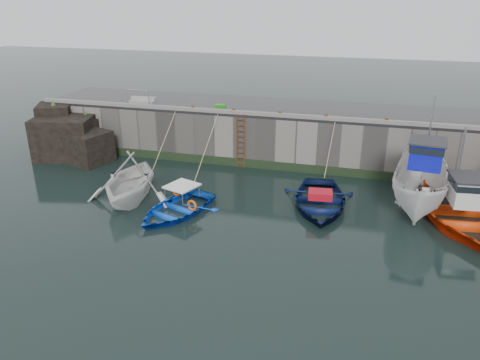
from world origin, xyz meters
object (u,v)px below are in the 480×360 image
(boat_near_navy, at_px, (319,206))
(bollard_c, at_px, (280,114))
(boat_far_white, at_px, (421,186))
(fish_crate, at_px, (220,107))
(ladder, at_px, (241,141))
(boat_near_white, at_px, (132,199))
(bollard_d, at_px, (326,117))
(bollard_a, at_px, (193,108))
(boat_near_blue, at_px, (176,213))
(bollard_e, at_px, (386,121))
(boat_far_orange, at_px, (460,211))
(bollard_b, at_px, (234,111))

(boat_near_navy, distance_m, bollard_c, 6.36)
(boat_far_white, xyz_separation_m, fish_crate, (-11.33, 4.24, 2.19))
(ladder, xyz_separation_m, bollard_c, (2.20, 0.34, 1.71))
(boat_near_white, xyz_separation_m, fish_crate, (2.62, 6.97, 3.30))
(ladder, xyz_separation_m, boat_near_white, (-4.19, -5.84, -1.59))
(boat_near_white, relative_size, bollard_d, 18.58)
(bollard_a, bearing_deg, boat_near_blue, -77.31)
(boat_near_white, distance_m, boat_near_navy, 9.40)
(bollard_a, relative_size, bollard_c, 1.00)
(boat_far_white, relative_size, bollard_e, 25.39)
(boat_near_white, distance_m, bollard_a, 7.10)
(boat_near_blue, relative_size, bollard_a, 16.21)
(boat_far_orange, height_order, bollard_a, boat_far_orange)
(boat_far_white, bearing_deg, bollard_e, 124.84)
(boat_near_white, height_order, bollard_e, bollard_e)
(boat_far_orange, relative_size, bollard_e, 26.10)
(bollard_a, bearing_deg, bollard_c, 0.00)
(boat_near_blue, height_order, fish_crate, fish_crate)
(boat_near_white, relative_size, bollard_a, 18.58)
(fish_crate, bearing_deg, boat_far_orange, -30.67)
(ladder, bearing_deg, fish_crate, 144.09)
(boat_near_white, distance_m, boat_far_white, 14.25)
(boat_near_white, xyz_separation_m, bollard_b, (3.69, 6.17, 3.30))
(boat_far_white, xyz_separation_m, bollard_a, (-12.76, 3.44, 2.19))
(bollard_d, bearing_deg, bollard_a, 180.00)
(bollard_a, xyz_separation_m, bollard_e, (11.00, 0.00, 0.00))
(bollard_e, bearing_deg, bollard_c, 180.00)
(boat_near_white, bearing_deg, bollard_a, 71.57)
(ladder, bearing_deg, boat_far_white, -17.66)
(boat_near_navy, relative_size, bollard_e, 19.00)
(fish_crate, distance_m, bollard_a, 1.64)
(bollard_b, xyz_separation_m, bollard_c, (2.70, 0.00, 0.00))
(bollard_a, distance_m, bollard_e, 11.00)
(bollard_b, bearing_deg, bollard_c, 0.00)
(boat_near_white, distance_m, boat_near_blue, 2.93)
(bollard_b, bearing_deg, boat_near_white, -120.83)
(boat_near_blue, relative_size, bollard_b, 16.21)
(boat_far_white, bearing_deg, bollard_a, 172.67)
(ladder, distance_m, bollard_c, 2.81)
(boat_near_navy, relative_size, bollard_b, 19.00)
(ladder, relative_size, bollard_b, 11.43)
(boat_near_navy, distance_m, boat_far_white, 4.95)
(boat_near_blue, bearing_deg, boat_far_white, 38.31)
(fish_crate, height_order, bollard_a, bollard_a)
(boat_far_white, distance_m, bollard_c, 8.59)
(bollard_a, relative_size, bollard_e, 1.00)
(ladder, distance_m, boat_near_navy, 6.83)
(boat_far_orange, xyz_separation_m, fish_crate, (-13.01, 5.20, 2.84))
(boat_near_white, relative_size, boat_near_blue, 1.15)
(boat_near_white, bearing_deg, bollard_e, 19.31)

